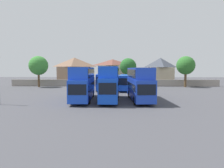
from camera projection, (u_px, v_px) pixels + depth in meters
name	position (u px, v px, depth m)	size (l,w,h in m)	color
ground	(114.00, 89.00, 48.83)	(140.00, 140.00, 0.00)	#424247
depot_boundary_wall	(114.00, 83.00, 55.92)	(56.00, 0.50, 1.80)	gray
bus_1	(83.00, 82.00, 31.17)	(3.04, 11.98, 4.91)	blue
bus_2	(110.00, 82.00, 30.47)	(2.68, 11.13, 5.01)	blue
bus_3	(139.00, 82.00, 30.64)	(3.12, 11.22, 4.84)	#1B3DBD
bus_4	(102.00, 81.00, 46.17)	(3.01, 10.90, 3.55)	blue
bus_5	(125.00, 81.00, 45.81)	(3.24, 11.74, 3.34)	blue
house_terrace_left	(74.00, 70.00, 66.57)	(10.24, 6.58, 8.32)	#9E7A60
house_terrace_centre	(113.00, 71.00, 64.73)	(8.99, 6.94, 7.70)	beige
house_terrace_right	(160.00, 71.00, 64.56)	(7.37, 7.29, 8.12)	#C6B293
tree_left_of_lot	(128.00, 67.00, 57.99)	(4.63, 4.63, 7.69)	brown
tree_behind_wall	(38.00, 66.00, 53.12)	(4.87, 4.87, 7.99)	brown
tree_right_of_lot	(186.00, 66.00, 53.10)	(4.71, 4.71, 7.95)	brown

